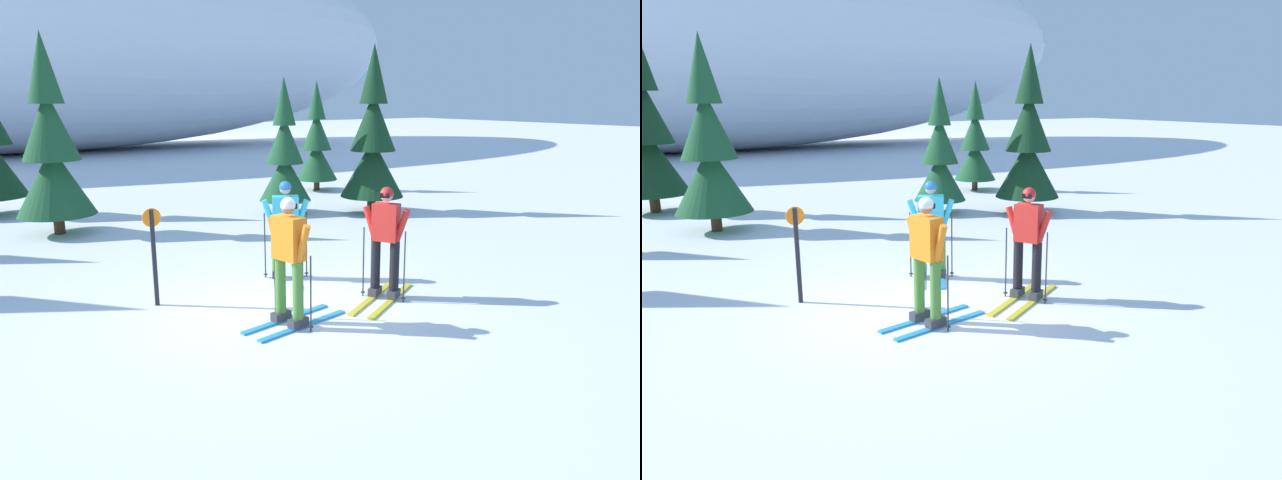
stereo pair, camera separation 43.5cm
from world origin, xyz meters
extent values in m
plane|color=white|center=(0.00, 0.00, 0.00)|extent=(120.00, 120.00, 0.00)
cube|color=gold|center=(1.64, -0.68, 0.01)|extent=(1.60, 0.98, 0.03)
cube|color=gold|center=(1.49, -0.41, 0.01)|extent=(1.60, 0.98, 0.03)
cube|color=#38383D|center=(1.73, -0.63, 0.09)|extent=(0.31, 0.26, 0.12)
cube|color=#38383D|center=(1.58, -0.36, 0.09)|extent=(0.31, 0.26, 0.12)
cylinder|color=black|center=(1.73, -0.63, 0.54)|extent=(0.15, 0.15, 0.78)
cylinder|color=black|center=(1.58, -0.36, 0.54)|extent=(0.15, 0.15, 0.78)
cube|color=red|center=(1.65, -0.50, 1.22)|extent=(0.40, 0.46, 0.58)
cylinder|color=red|center=(1.78, -0.71, 1.17)|extent=(0.22, 0.29, 0.58)
cylinder|color=red|center=(1.53, -0.28, 1.17)|extent=(0.22, 0.29, 0.58)
sphere|color=beige|center=(1.65, -0.50, 1.64)|extent=(0.19, 0.19, 0.19)
sphere|color=red|center=(1.65, -0.50, 1.67)|extent=(0.21, 0.21, 0.21)
cube|color=black|center=(1.58, -0.54, 1.65)|extent=(0.11, 0.15, 0.07)
cylinder|color=#2D2D33|center=(1.77, -0.82, 0.56)|extent=(0.02, 0.02, 1.12)
cylinder|color=#2D2D33|center=(1.77, -0.82, 0.06)|extent=(0.07, 0.07, 0.01)
cylinder|color=#2D2D33|center=(1.43, -0.23, 0.56)|extent=(0.02, 0.02, 1.12)
cylinder|color=#2D2D33|center=(1.43, -0.23, 0.06)|extent=(0.07, 0.07, 0.01)
cube|color=#2893CC|center=(-0.12, -0.45, 0.01)|extent=(1.57, 0.39, 0.03)
cube|color=#2893CC|center=(-0.05, -0.80, 0.01)|extent=(1.57, 0.39, 0.03)
cube|color=#38383D|center=(-0.21, -0.47, 0.09)|extent=(0.30, 0.19, 0.12)
cube|color=#38383D|center=(-0.15, -0.82, 0.09)|extent=(0.30, 0.19, 0.12)
cylinder|color=#4C8433|center=(-0.21, -0.47, 0.55)|extent=(0.15, 0.15, 0.80)
cylinder|color=#4C8433|center=(-0.15, -0.82, 0.55)|extent=(0.15, 0.15, 0.80)
cube|color=orange|center=(-0.18, -0.64, 1.25)|extent=(0.32, 0.49, 0.59)
cylinder|color=orange|center=(-0.23, -0.37, 1.20)|extent=(0.15, 0.29, 0.58)
cylinder|color=orange|center=(-0.13, -0.92, 1.20)|extent=(0.15, 0.29, 0.58)
sphere|color=#A37556|center=(-0.18, -0.64, 1.67)|extent=(0.19, 0.19, 0.19)
sphere|color=white|center=(-0.18, -0.64, 1.70)|extent=(0.21, 0.21, 0.21)
cube|color=black|center=(-0.10, -0.63, 1.68)|extent=(0.06, 0.15, 0.07)
cylinder|color=#2D2D33|center=(-0.19, -0.27, 0.53)|extent=(0.02, 0.02, 1.06)
cylinder|color=#2D2D33|center=(-0.19, -0.27, 0.06)|extent=(0.07, 0.07, 0.01)
cylinder|color=#2D2D33|center=(-0.05, -0.99, 0.53)|extent=(0.02, 0.02, 1.06)
cylinder|color=#2D2D33|center=(-0.05, -0.99, 0.06)|extent=(0.07, 0.07, 0.01)
cube|color=#2893CC|center=(0.80, 1.43, 0.01)|extent=(0.83, 1.44, 0.03)
cube|color=#2893CC|center=(1.10, 1.27, 0.01)|extent=(0.83, 1.44, 0.03)
cube|color=#38383D|center=(0.75, 1.35, 0.09)|extent=(0.26, 0.31, 0.12)
cube|color=#38383D|center=(1.06, 1.18, 0.09)|extent=(0.26, 0.31, 0.12)
cylinder|color=#4C8433|center=(0.75, 1.35, 0.53)|extent=(0.15, 0.15, 0.75)
cylinder|color=#4C8433|center=(1.06, 1.18, 0.53)|extent=(0.15, 0.15, 0.75)
cube|color=#33B7D6|center=(0.90, 1.26, 1.18)|extent=(0.50, 0.42, 0.55)
cylinder|color=#33B7D6|center=(0.66, 1.39, 1.11)|extent=(0.29, 0.22, 0.58)
cylinder|color=#33B7D6|center=(1.14, 1.13, 1.11)|extent=(0.29, 0.22, 0.58)
sphere|color=tan|center=(0.90, 1.26, 1.58)|extent=(0.19, 0.19, 0.19)
sphere|color=#2366B2|center=(0.90, 1.26, 1.61)|extent=(0.21, 0.21, 0.21)
cube|color=black|center=(0.94, 1.33, 1.59)|extent=(0.15, 0.10, 0.07)
cylinder|color=#2D2D33|center=(0.61, 1.49, 0.58)|extent=(0.02, 0.02, 1.16)
cylinder|color=#2D2D33|center=(0.61, 1.49, 0.06)|extent=(0.07, 0.07, 0.01)
cylinder|color=#2D2D33|center=(1.25, 1.15, 0.58)|extent=(0.02, 0.02, 1.16)
cylinder|color=#2D2D33|center=(1.25, 1.15, 0.06)|extent=(0.07, 0.07, 0.01)
cylinder|color=#47301E|center=(-2.76, 10.49, 0.34)|extent=(0.27, 0.27, 0.67)
cone|color=#14381E|center=(-2.76, 10.49, 1.36)|extent=(1.92, 1.92, 1.72)
cone|color=#14381E|center=(-2.76, 10.49, 2.74)|extent=(1.38, 1.38, 1.72)
cylinder|color=#47301E|center=(-1.70, 7.16, 0.30)|extent=(0.24, 0.24, 0.61)
cone|color=#1E512D|center=(-1.70, 7.16, 1.23)|extent=(1.74, 1.74, 1.56)
cone|color=#1E512D|center=(-1.70, 7.16, 2.48)|extent=(1.25, 1.25, 1.56)
cone|color=#1E512D|center=(-1.70, 7.16, 3.73)|extent=(0.77, 0.77, 1.56)
cylinder|color=#47301E|center=(3.90, 6.34, 0.24)|extent=(0.20, 0.20, 0.49)
cone|color=#1E512D|center=(3.90, 6.34, 0.99)|extent=(1.40, 1.40, 1.25)
cone|color=#1E512D|center=(3.90, 6.34, 1.99)|extent=(1.01, 1.01, 1.25)
cone|color=#1E512D|center=(3.90, 6.34, 2.99)|extent=(0.61, 0.61, 1.25)
cylinder|color=#47301E|center=(5.96, 5.18, 0.30)|extent=(0.24, 0.24, 0.60)
cone|color=#14381E|center=(5.96, 5.18, 1.22)|extent=(1.72, 1.72, 1.54)
cone|color=#14381E|center=(5.96, 5.18, 2.45)|extent=(1.24, 1.24, 1.54)
cone|color=#14381E|center=(5.96, 5.18, 3.69)|extent=(0.76, 0.76, 1.54)
cylinder|color=#47301E|center=(6.88, 9.29, 0.24)|extent=(0.20, 0.20, 0.49)
cone|color=#1E512D|center=(6.88, 9.29, 0.99)|extent=(1.40, 1.40, 1.25)
cone|color=#1E512D|center=(6.88, 9.29, 1.99)|extent=(1.01, 1.01, 1.25)
cone|color=#1E512D|center=(6.88, 9.29, 3.00)|extent=(0.62, 0.62, 1.25)
ellipsoid|color=white|center=(1.08, 29.94, 6.69)|extent=(48.38, 17.65, 13.39)
cylinder|color=black|center=(-1.44, 1.18, 0.74)|extent=(0.07, 0.07, 1.48)
cylinder|color=orange|center=(-1.44, 1.18, 1.36)|extent=(0.28, 0.02, 0.28)
camera|label=1|loc=(-4.11, -7.24, 3.09)|focal=32.97mm
camera|label=2|loc=(-3.74, -7.48, 3.09)|focal=32.97mm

